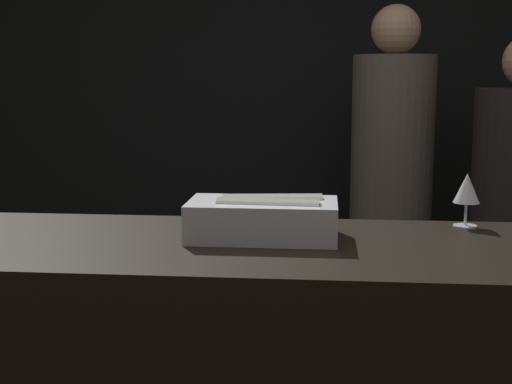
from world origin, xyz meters
name	(u,v)px	position (x,y,z in m)	size (l,w,h in m)	color
wall_back_chalkboard	(293,87)	(0.00, 2.34, 1.40)	(6.40, 0.06, 2.80)	black
ice_bin_with_bottles	(265,217)	(0.02, 0.35, 1.12)	(0.37, 0.20, 0.11)	silver
wine_glass	(467,190)	(0.55, 0.54, 1.16)	(0.07, 0.07, 0.14)	silver
person_in_hoodie	(391,186)	(0.46, 1.74, 0.98)	(0.36, 0.36, 1.76)	black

